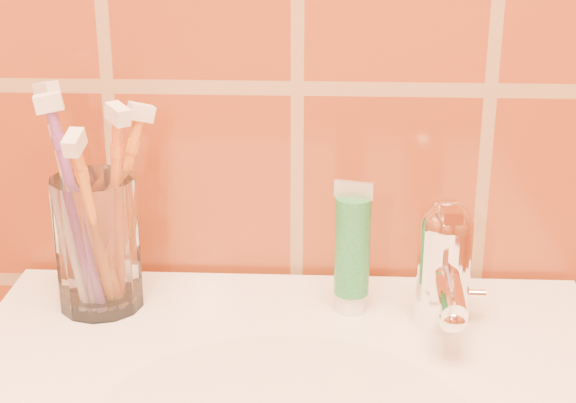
{
  "coord_description": "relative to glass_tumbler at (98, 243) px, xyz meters",
  "views": [
    {
      "loc": [
        0.03,
        0.38,
        1.24
      ],
      "look_at": [
        -0.0,
        1.08,
        0.97
      ],
      "focal_mm": 55.0,
      "sensor_mm": 36.0,
      "label": 1
    }
  ],
  "objects": [
    {
      "name": "glass_tumbler",
      "position": [
        0.0,
        0.0,
        0.0
      ],
      "size": [
        0.08,
        0.08,
        0.13
      ],
      "primitive_type": "cylinder",
      "rotation": [
        0.0,
        0.0,
        0.06
      ],
      "color": "white",
      "rests_on": "pedestal_sink"
    },
    {
      "name": "toothpaste_tube",
      "position": [
        0.24,
        -0.0,
        -0.0
      ],
      "size": [
        0.04,
        0.03,
        0.13
      ],
      "rotation": [
        0.0,
        0.0,
        -0.27
      ],
      "color": "white",
      "rests_on": "pedestal_sink"
    },
    {
      "name": "faucet",
      "position": [
        0.32,
        -0.02,
        -0.0
      ],
      "size": [
        0.05,
        0.11,
        0.12
      ],
      "color": "white",
      "rests_on": "pedestal_sink"
    },
    {
      "name": "toothbrush_0",
      "position": [
        0.02,
        -0.01,
        0.04
      ],
      "size": [
        0.1,
        0.1,
        0.21
      ],
      "primitive_type": null,
      "rotation": [
        0.19,
        0.0,
        0.74
      ],
      "color": "orange",
      "rests_on": "glass_tumbler"
    },
    {
      "name": "toothbrush_1",
      "position": [
        0.02,
        0.02,
        0.03
      ],
      "size": [
        0.12,
        0.11,
        0.2
      ],
      "primitive_type": null,
      "rotation": [
        0.29,
        0.0,
        2.07
      ],
      "color": "orange",
      "rests_on": "glass_tumbler"
    },
    {
      "name": "toothbrush_2",
      "position": [
        -0.02,
        0.01,
        0.04
      ],
      "size": [
        0.11,
        0.1,
        0.22
      ],
      "primitive_type": null,
      "rotation": [
        0.21,
        0.0,
        -2.25
      ],
      "color": "silver",
      "rests_on": "glass_tumbler"
    },
    {
      "name": "toothbrush_3",
      "position": [
        0.01,
        -0.03,
        0.03
      ],
      "size": [
        0.04,
        0.14,
        0.21
      ],
      "primitive_type": null,
      "rotation": [
        0.33,
        0.0,
        -0.1
      ],
      "color": "orange",
      "rests_on": "glass_tumbler"
    },
    {
      "name": "toothbrush_4",
      "position": [
        -0.01,
        -0.01,
        0.04
      ],
      "size": [
        0.08,
        0.07,
        0.22
      ],
      "primitive_type": null,
      "rotation": [
        0.16,
        0.0,
        -1.32
      ],
      "color": "#824492",
      "rests_on": "glass_tumbler"
    }
  ]
}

